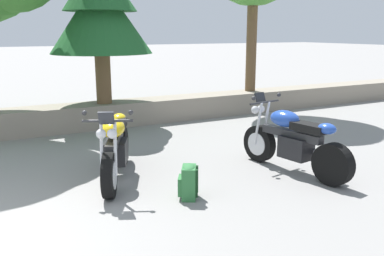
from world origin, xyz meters
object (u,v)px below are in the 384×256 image
object	(u,v)px
motorcycle_blue_centre	(292,142)
pine_tree_mid_right	(100,4)
rider_backpack	(188,181)
motorcycle_yellow_near_left	(115,148)

from	to	relation	value
motorcycle_blue_centre	pine_tree_mid_right	bearing A→B (deg)	110.60
rider_backpack	pine_tree_mid_right	distance (m)	5.35
rider_backpack	motorcycle_blue_centre	bearing A→B (deg)	6.21
motorcycle_yellow_near_left	motorcycle_blue_centre	world-z (taller)	same
motorcycle_blue_centre	rider_backpack	distance (m)	1.96
motorcycle_yellow_near_left	pine_tree_mid_right	size ratio (longest dim) A/B	0.53
motorcycle_yellow_near_left	pine_tree_mid_right	xyz separation A→B (m)	(0.87, 3.56, 2.26)
motorcycle_yellow_near_left	rider_backpack	xyz separation A→B (m)	(0.63, -1.15, -0.24)
motorcycle_yellow_near_left	rider_backpack	distance (m)	1.34
motorcycle_yellow_near_left	pine_tree_mid_right	bearing A→B (deg)	76.25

